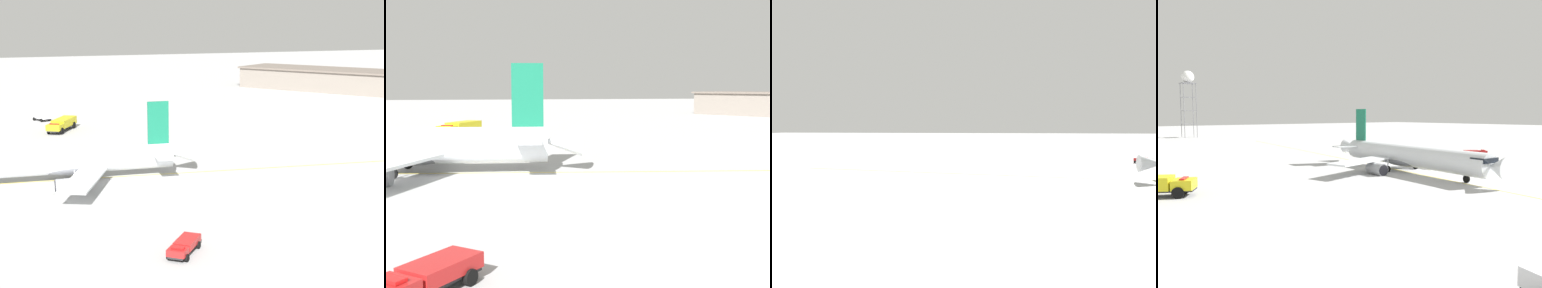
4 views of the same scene
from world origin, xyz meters
TOP-DOWN VIEW (x-y plane):
  - ops_pickup_truck at (-26.90, -6.69)m, footprint 5.27×4.81m

SIDE VIEW (x-z plane):
  - ops_pickup_truck at x=-26.90m, z-range 0.10..1.51m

